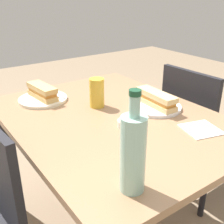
% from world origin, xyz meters
% --- Properties ---
extents(dining_table, '(1.13, 0.86, 0.74)m').
position_xyz_m(dining_table, '(0.00, 0.00, 0.63)').
color(dining_table, '#997251').
rests_on(dining_table, ground).
extents(chair_far, '(0.41, 0.41, 0.87)m').
position_xyz_m(chair_far, '(0.00, 0.63, 0.50)').
color(chair_far, black).
rests_on(chair_far, ground).
extents(plate_near, '(0.25, 0.25, 0.01)m').
position_xyz_m(plate_near, '(0.05, 0.22, 0.75)').
color(plate_near, white).
rests_on(plate_near, dining_table).
extents(baguette_sandwich_near, '(0.24, 0.08, 0.07)m').
position_xyz_m(baguette_sandwich_near, '(0.05, 0.22, 0.79)').
color(baguette_sandwich_near, '#DBB77A').
rests_on(baguette_sandwich_near, plate_near).
extents(knife_near, '(0.18, 0.05, 0.01)m').
position_xyz_m(knife_near, '(0.04, 0.28, 0.76)').
color(knife_near, silver).
rests_on(knife_near, plate_near).
extents(plate_far, '(0.25, 0.25, 0.01)m').
position_xyz_m(plate_far, '(-0.37, -0.18, 0.75)').
color(plate_far, silver).
rests_on(plate_far, dining_table).
extents(baguette_sandwich_far, '(0.21, 0.09, 0.07)m').
position_xyz_m(baguette_sandwich_far, '(-0.37, -0.18, 0.79)').
color(baguette_sandwich_far, tan).
rests_on(baguette_sandwich_far, plate_far).
extents(knife_far, '(0.17, 0.07, 0.01)m').
position_xyz_m(knife_far, '(-0.38, -0.13, 0.76)').
color(knife_far, silver).
rests_on(knife_far, plate_far).
extents(water_bottle, '(0.07, 0.07, 0.31)m').
position_xyz_m(water_bottle, '(0.45, -0.25, 0.87)').
color(water_bottle, '#99C6B7').
rests_on(water_bottle, dining_table).
extents(beer_glass, '(0.07, 0.07, 0.14)m').
position_xyz_m(beer_glass, '(-0.14, 0.01, 0.81)').
color(beer_glass, gold).
rests_on(beer_glass, dining_table).
extents(olive_bowl, '(0.08, 0.08, 0.03)m').
position_xyz_m(olive_bowl, '(0.12, -0.01, 0.76)').
color(olive_bowl, silver).
rests_on(olive_bowl, dining_table).
extents(paper_napkin, '(0.17, 0.17, 0.00)m').
position_xyz_m(paper_napkin, '(0.32, 0.22, 0.75)').
color(paper_napkin, white).
rests_on(paper_napkin, dining_table).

